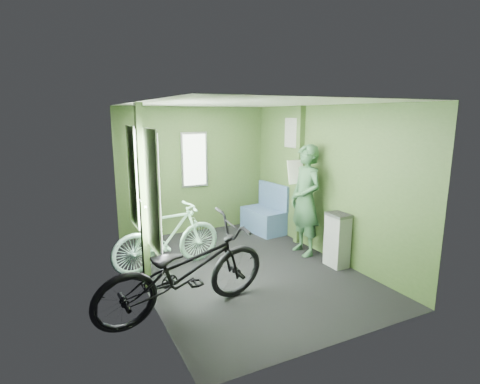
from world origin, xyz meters
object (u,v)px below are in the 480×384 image
object	(u,v)px
passenger	(306,200)
bench_seat	(264,218)
bicycle_black	(187,315)
waste_box	(337,240)
bicycle_mint	(169,268)

from	to	relation	value
passenger	bench_seat	bearing A→B (deg)	-178.20
bicycle_black	waste_box	xyz separation A→B (m)	(2.38, 0.34, 0.39)
waste_box	bicycle_black	bearing A→B (deg)	-171.82
bench_seat	bicycle_black	bearing A→B (deg)	-142.06
bicycle_mint	passenger	bearing A→B (deg)	-106.10
waste_box	passenger	bearing A→B (deg)	100.93
bicycle_mint	bench_seat	size ratio (longest dim) A/B	1.77
bicycle_black	bicycle_mint	distance (m)	1.33
passenger	bench_seat	distance (m)	1.39
bicycle_black	bench_seat	size ratio (longest dim) A/B	2.22
passenger	bicycle_mint	bearing A→B (deg)	-97.54
bicycle_black	passenger	distance (m)	2.60
bicycle_mint	bicycle_black	bearing A→B (deg)	166.14
bicycle_mint	waste_box	xyz separation A→B (m)	(2.21, -0.98, 0.39)
bicycle_black	bench_seat	bearing A→B (deg)	-53.78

